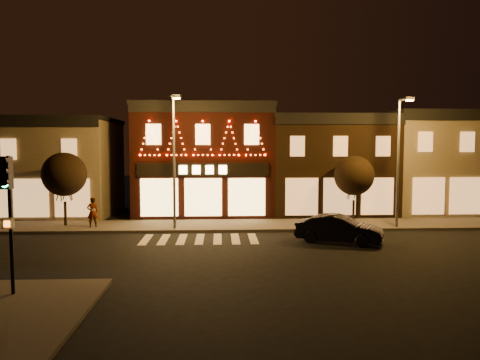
{
  "coord_description": "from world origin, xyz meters",
  "views": [
    {
      "loc": [
        1.1,
        -21.33,
        5.22
      ],
      "look_at": [
        2.26,
        4.0,
        3.32
      ],
      "focal_mm": 34.16,
      "sensor_mm": 36.0,
      "label": 1
    }
  ],
  "objects": [
    {
      "name": "building_right_b",
      "position": [
        18.5,
        13.99,
        3.91
      ],
      "size": [
        9.2,
        8.28,
        7.8
      ],
      "color": "#786C55",
      "rests_on": "ground"
    },
    {
      "name": "tree_left",
      "position": [
        -8.72,
        8.02,
        3.42
      ],
      "size": [
        2.79,
        2.79,
        4.67
      ],
      "rotation": [
        0.0,
        0.0,
        -0.15
      ],
      "color": "black",
      "rests_on": "sidewalk_far"
    },
    {
      "name": "streetlamp_right",
      "position": [
        12.24,
        6.36,
        4.83
      ],
      "size": [
        0.51,
        1.82,
        7.98
      ],
      "rotation": [
        0.0,
        0.0,
        0.03
      ],
      "color": "#59595E",
      "rests_on": "sidewalk_far"
    },
    {
      "name": "building_left",
      "position": [
        -13.0,
        13.99,
        3.66
      ],
      "size": [
        12.2,
        8.28,
        7.3
      ],
      "color": "#786C55",
      "rests_on": "ground"
    },
    {
      "name": "pedestrian",
      "position": [
        -6.79,
        7.26,
        1.09
      ],
      "size": [
        0.8,
        0.66,
        1.87
      ],
      "primitive_type": "imported",
      "rotation": [
        0.0,
        0.0,
        3.51
      ],
      "color": "gray",
      "rests_on": "sidewalk_far"
    },
    {
      "name": "traffic_signal_near",
      "position": [
        -5.98,
        -5.8,
        3.5
      ],
      "size": [
        0.36,
        0.49,
        4.74
      ],
      "rotation": [
        0.0,
        0.0,
        -0.09
      ],
      "color": "black",
      "rests_on": "sidewalk_near"
    },
    {
      "name": "tree_right",
      "position": [
        10.09,
        8.61,
        3.24
      ],
      "size": [
        2.64,
        2.64,
        4.42
      ],
      "rotation": [
        0.0,
        0.0,
        0.17
      ],
      "color": "black",
      "rests_on": "sidewalk_far"
    },
    {
      "name": "ground",
      "position": [
        0.0,
        0.0,
        0.0
      ],
      "size": [
        120.0,
        120.0,
        0.0
      ],
      "primitive_type": "plane",
      "color": "black",
      "rests_on": "ground"
    },
    {
      "name": "building_right_a",
      "position": [
        9.5,
        13.99,
        3.76
      ],
      "size": [
        9.2,
        8.28,
        7.5
      ],
      "color": "black",
      "rests_on": "ground"
    },
    {
      "name": "building_pulp",
      "position": [
        0.0,
        13.98,
        4.16
      ],
      "size": [
        10.2,
        8.34,
        8.3
      ],
      "color": "black",
      "rests_on": "ground"
    },
    {
      "name": "dark_sedan",
      "position": [
        7.53,
        2.66,
        0.75
      ],
      "size": [
        4.81,
        3.37,
        1.5
      ],
      "primitive_type": "imported",
      "rotation": [
        0.0,
        0.0,
        1.13
      ],
      "color": "black",
      "rests_on": "ground"
    },
    {
      "name": "sidewalk_far",
      "position": [
        2.0,
        8.0,
        0.07
      ],
      "size": [
        44.0,
        4.0,
        0.15
      ],
      "primitive_type": "cube",
      "color": "#47423D",
      "rests_on": "ground"
    },
    {
      "name": "streetlamp_mid",
      "position": [
        -1.6,
        6.37,
        4.87
      ],
      "size": [
        0.69,
        1.84,
        8.04
      ],
      "rotation": [
        0.0,
        0.0,
        -0.21
      ],
      "color": "#59595E",
      "rests_on": "sidewalk_far"
    }
  ]
}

